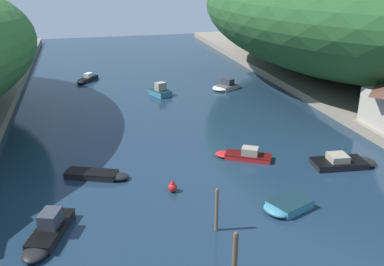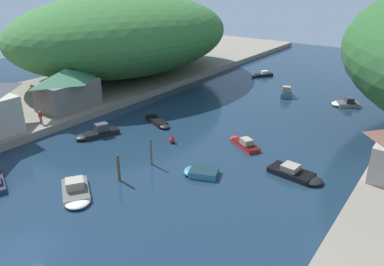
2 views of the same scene
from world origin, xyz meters
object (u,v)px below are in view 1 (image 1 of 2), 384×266
Objects in this scene: boat_red_skiff at (225,86)px; boat_far_right_bank at (159,91)px; boat_navy_launch at (285,206)px; boat_cabin_cruiser at (345,162)px; boat_open_rowboat at (243,155)px; boat_white_cruiser at (48,232)px; boat_moored_right at (87,79)px; channel_buoy_near at (173,187)px; boat_far_upstream at (99,175)px.

boat_far_right_bank is (-9.03, -0.50, 0.12)m from boat_red_skiff.
boat_cabin_cruiser reaches higher than boat_navy_launch.
boat_open_rowboat is at bearing -103.56° from boat_far_right_bank.
boat_cabin_cruiser is at bearing -149.08° from boat_white_cruiser.
boat_navy_launch is at bearing -50.85° from boat_cabin_cruiser.
boat_red_skiff is 9.05m from boat_far_right_bank.
boat_moored_right reaches higher than channel_buoy_near.
boat_open_rowboat is at bearing -133.03° from boat_white_cruiser.
boat_moored_right is at bearing -156.90° from boat_far_upstream.
boat_navy_launch is at bearing -151.59° from boat_open_rowboat.
boat_moored_right reaches higher than boat_cabin_cruiser.
boat_moored_right is 19.68m from boat_red_skiff.
boat_red_skiff is (5.50, 21.18, 0.09)m from boat_open_rowboat.
boat_white_cruiser reaches higher than boat_navy_launch.
boat_open_rowboat is at bearing -108.37° from boat_cabin_cruiser.
boat_white_cruiser is at bearing -72.82° from boat_cabin_cruiser.
channel_buoy_near is (5.04, -3.54, 0.14)m from boat_far_upstream.
boat_open_rowboat is 0.89× the size of boat_white_cruiser.
boat_open_rowboat is 32.18m from boat_moored_right.
channel_buoy_near is (-3.49, -24.82, -0.13)m from boat_far_right_bank.
boat_navy_launch is (-0.22, -8.45, -0.02)m from boat_open_rowboat.
boat_cabin_cruiser is (7.51, -3.42, 0.02)m from boat_open_rowboat.
boat_open_rowboat reaches higher than boat_far_upstream.
boat_cabin_cruiser is 1.00× the size of boat_white_cruiser.
boat_moored_right is at bearing -75.06° from boat_white_cruiser.
channel_buoy_near is (-12.52, -25.32, -0.01)m from boat_red_skiff.
boat_navy_launch is 0.70× the size of boat_white_cruiser.
boat_far_right_bank is (-3.31, 29.12, 0.22)m from boat_navy_launch.
boat_far_upstream is (-12.06, -0.60, -0.07)m from boat_open_rowboat.
boat_navy_launch is at bearing 141.38° from boat_moored_right.
boat_far_upstream is at bearing 122.73° from boat_open_rowboat.
boat_moored_right is at bearing 52.16° from boat_open_rowboat.
channel_buoy_near is at bearing 132.66° from boat_moored_right.
boat_white_cruiser is 1.27× the size of boat_moored_right.
boat_navy_launch is 0.89× the size of boat_moored_right.
boat_far_upstream is 8.06m from boat_white_cruiser.
boat_far_upstream is 1.30× the size of boat_far_right_bank.
boat_navy_launch is at bearing -162.16° from boat_white_cruiser.
boat_white_cruiser is at bearing 119.05° from boat_moored_right.
boat_navy_launch is (11.84, -7.84, 0.05)m from boat_far_upstream.
boat_far_upstream is 30.38m from boat_moored_right.
boat_moored_right is (-11.98, 38.22, 0.06)m from boat_navy_launch.
boat_red_skiff is (5.72, 29.62, 0.11)m from boat_navy_launch.
boat_white_cruiser is 9.23m from channel_buoy_near.
boat_open_rowboat is 21.88m from boat_red_skiff.
boat_red_skiff reaches higher than boat_moored_right.
boat_cabin_cruiser is at bearing -78.73° from boat_navy_launch.
boat_far_right_bank is at bearing -179.01° from boat_far_upstream.
boat_open_rowboat is 4.91× the size of channel_buoy_near.
channel_buoy_near is (-6.80, 4.30, 0.10)m from boat_navy_launch.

